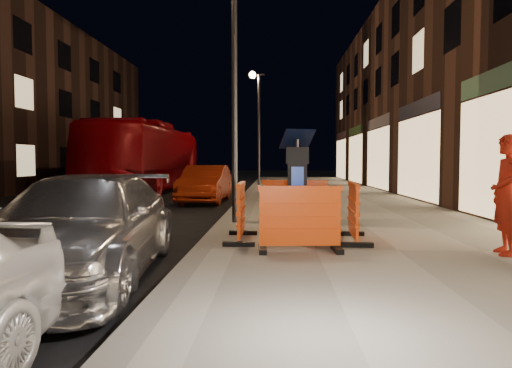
{
  "coord_description": "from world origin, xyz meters",
  "views": [
    {
      "loc": [
        1.13,
        -6.95,
        1.52
      ],
      "look_at": [
        0.8,
        1.0,
        1.1
      ],
      "focal_mm": 32.0,
      "sensor_mm": 36.0,
      "label": 1
    }
  ],
  "objects_px": {
    "bus_doubledecker": "(149,192)",
    "parking_kiosk": "(297,189)",
    "barrier_bldgside": "(353,212)",
    "man": "(506,195)",
    "barrier_back": "(295,206)",
    "car_silver": "(84,277)",
    "car_red": "(206,202)",
    "barrier_front": "(300,219)",
    "barrier_kerbside": "(241,211)"
  },
  "relations": [
    {
      "from": "barrier_bldgside",
      "to": "barrier_back",
      "type": "bearing_deg",
      "value": 48.62
    },
    {
      "from": "barrier_front",
      "to": "bus_doubledecker",
      "type": "relative_size",
      "value": 0.11
    },
    {
      "from": "barrier_back",
      "to": "car_silver",
      "type": "distance_m",
      "value": 4.14
    },
    {
      "from": "parking_kiosk",
      "to": "barrier_bldgside",
      "type": "height_order",
      "value": "parking_kiosk"
    },
    {
      "from": "barrier_back",
      "to": "bus_doubledecker",
      "type": "bearing_deg",
      "value": 121.02
    },
    {
      "from": "barrier_front",
      "to": "bus_doubledecker",
      "type": "xyz_separation_m",
      "value": [
        -6.48,
        14.95,
        -0.64
      ]
    },
    {
      "from": "barrier_back",
      "to": "car_red",
      "type": "xyz_separation_m",
      "value": [
        -2.87,
        7.58,
        -0.64
      ]
    },
    {
      "from": "man",
      "to": "barrier_bldgside",
      "type": "bearing_deg",
      "value": -109.08
    },
    {
      "from": "parking_kiosk",
      "to": "barrier_bldgside",
      "type": "relative_size",
      "value": 1.4
    },
    {
      "from": "parking_kiosk",
      "to": "bus_doubledecker",
      "type": "bearing_deg",
      "value": 116.45
    },
    {
      "from": "bus_doubledecker",
      "to": "car_red",
      "type": "bearing_deg",
      "value": -56.51
    },
    {
      "from": "barrier_front",
      "to": "bus_doubledecker",
      "type": "bearing_deg",
      "value": 110.05
    },
    {
      "from": "parking_kiosk",
      "to": "man",
      "type": "distance_m",
      "value": 3.13
    },
    {
      "from": "car_silver",
      "to": "man",
      "type": "height_order",
      "value": "man"
    },
    {
      "from": "barrier_front",
      "to": "barrier_bldgside",
      "type": "xyz_separation_m",
      "value": [
        0.95,
        0.95,
        0.0
      ]
    },
    {
      "from": "car_red",
      "to": "bus_doubledecker",
      "type": "height_order",
      "value": "bus_doubledecker"
    },
    {
      "from": "barrier_bldgside",
      "to": "car_red",
      "type": "bearing_deg",
      "value": 27.73
    },
    {
      "from": "car_silver",
      "to": "barrier_back",
      "type": "bearing_deg",
      "value": 41.13
    },
    {
      "from": "barrier_front",
      "to": "barrier_kerbside",
      "type": "height_order",
      "value": "same"
    },
    {
      "from": "barrier_bldgside",
      "to": "man",
      "type": "bearing_deg",
      "value": -113.61
    },
    {
      "from": "car_red",
      "to": "bus_doubledecker",
      "type": "bearing_deg",
      "value": 124.71
    },
    {
      "from": "barrier_front",
      "to": "barrier_back",
      "type": "relative_size",
      "value": 1.0
    },
    {
      "from": "barrier_back",
      "to": "barrier_kerbside",
      "type": "xyz_separation_m",
      "value": [
        -0.95,
        -0.95,
        0.0
      ]
    },
    {
      "from": "barrier_back",
      "to": "bus_doubledecker",
      "type": "distance_m",
      "value": 14.59
    },
    {
      "from": "barrier_back",
      "to": "barrier_bldgside",
      "type": "height_order",
      "value": "same"
    },
    {
      "from": "car_silver",
      "to": "car_red",
      "type": "relative_size",
      "value": 1.13
    },
    {
      "from": "parking_kiosk",
      "to": "barrier_back",
      "type": "height_order",
      "value": "parking_kiosk"
    },
    {
      "from": "parking_kiosk",
      "to": "barrier_front",
      "type": "relative_size",
      "value": 1.4
    },
    {
      "from": "barrier_back",
      "to": "bus_doubledecker",
      "type": "relative_size",
      "value": 0.11
    },
    {
      "from": "barrier_bldgside",
      "to": "car_red",
      "type": "relative_size",
      "value": 0.31
    },
    {
      "from": "barrier_bldgside",
      "to": "man",
      "type": "xyz_separation_m",
      "value": [
        2.01,
        -1.03,
        0.38
      ]
    },
    {
      "from": "barrier_front",
      "to": "barrier_kerbside",
      "type": "distance_m",
      "value": 1.34
    },
    {
      "from": "barrier_bldgside",
      "to": "parking_kiosk",
      "type": "bearing_deg",
      "value": 93.62
    },
    {
      "from": "barrier_back",
      "to": "car_silver",
      "type": "bearing_deg",
      "value": -129.37
    },
    {
      "from": "barrier_bldgside",
      "to": "bus_doubledecker",
      "type": "height_order",
      "value": "bus_doubledecker"
    },
    {
      "from": "barrier_front",
      "to": "barrier_back",
      "type": "distance_m",
      "value": 1.9
    },
    {
      "from": "bus_doubledecker",
      "to": "parking_kiosk",
      "type": "bearing_deg",
      "value": -65.11
    },
    {
      "from": "barrier_front",
      "to": "car_red",
      "type": "distance_m",
      "value": 9.93
    },
    {
      "from": "parking_kiosk",
      "to": "barrier_front",
      "type": "distance_m",
      "value": 1.03
    },
    {
      "from": "barrier_bldgside",
      "to": "car_red",
      "type": "height_order",
      "value": "barrier_bldgside"
    },
    {
      "from": "barrier_kerbside",
      "to": "bus_doubledecker",
      "type": "xyz_separation_m",
      "value": [
        -5.53,
        14.0,
        -0.64
      ]
    },
    {
      "from": "parking_kiosk",
      "to": "barrier_bldgside",
      "type": "xyz_separation_m",
      "value": [
        0.95,
        0.0,
        -0.39
      ]
    },
    {
      "from": "barrier_front",
      "to": "barrier_bldgside",
      "type": "distance_m",
      "value": 1.34
    },
    {
      "from": "car_silver",
      "to": "bus_doubledecker",
      "type": "xyz_separation_m",
      "value": [
        -3.64,
        15.99,
        0.0
      ]
    },
    {
      "from": "parking_kiosk",
      "to": "car_red",
      "type": "bearing_deg",
      "value": 110.2
    },
    {
      "from": "parking_kiosk",
      "to": "barrier_bldgside",
      "type": "distance_m",
      "value": 1.03
    },
    {
      "from": "bus_doubledecker",
      "to": "man",
      "type": "xyz_separation_m",
      "value": [
        9.44,
        -15.04,
        1.02
      ]
    },
    {
      "from": "barrier_back",
      "to": "parking_kiosk",
      "type": "bearing_deg",
      "value": -85.38
    },
    {
      "from": "barrier_bldgside",
      "to": "car_silver",
      "type": "height_order",
      "value": "barrier_bldgside"
    },
    {
      "from": "barrier_kerbside",
      "to": "barrier_bldgside",
      "type": "distance_m",
      "value": 1.9
    }
  ]
}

